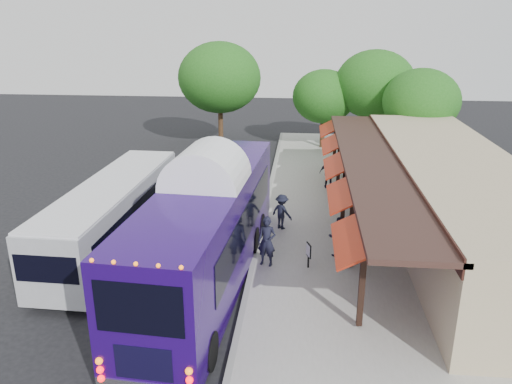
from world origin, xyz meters
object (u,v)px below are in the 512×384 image
at_px(city_bus, 113,212).
at_px(ped_a, 267,241).
at_px(ped_b, 338,237).
at_px(sign_board, 309,251).
at_px(coach_bus, 208,225).
at_px(ped_c, 329,172).
at_px(ped_d, 282,212).

xyz_separation_m(city_bus, ped_a, (6.53, -1.24, -0.46)).
relative_size(ped_b, sign_board, 1.67).
bearing_deg(coach_bus, ped_c, 69.98).
xyz_separation_m(ped_c, sign_board, (-1.18, -9.83, -0.23)).
bearing_deg(city_bus, ped_c, 43.86).
relative_size(ped_d, sign_board, 1.63).
bearing_deg(ped_a, sign_board, 10.89).
distance_m(ped_a, ped_d, 3.66).
relative_size(city_bus, sign_board, 10.82).
xyz_separation_m(ped_c, ped_d, (-2.38, -6.11, -0.10)).
xyz_separation_m(ped_b, ped_c, (-0.01, 8.68, 0.07)).
height_order(ped_b, sign_board, ped_b).
height_order(ped_c, ped_d, ped_c).
height_order(city_bus, ped_c, city_bus).
bearing_deg(city_bus, sign_board, -7.81).
height_order(ped_c, sign_board, ped_c).
relative_size(ped_b, ped_c, 0.92).
xyz_separation_m(city_bus, ped_c, (9.32, 8.50, -0.54)).
height_order(ped_b, ped_d, ped_b).
distance_m(ped_b, ped_d, 3.51).
bearing_deg(sign_board, city_bus, 150.94).
distance_m(city_bus, ped_b, 9.35).
bearing_deg(ped_b, city_bus, -16.30).
height_order(coach_bus, ped_c, coach_bus).
height_order(city_bus, ped_a, city_bus).
bearing_deg(coach_bus, sign_board, 20.20).
relative_size(ped_b, ped_d, 1.03).
height_order(coach_bus, sign_board, coach_bus).
height_order(ped_a, ped_b, ped_a).
bearing_deg(ped_a, ped_b, 34.86).
xyz_separation_m(ped_a, ped_b, (2.80, 1.06, -0.15)).
xyz_separation_m(ped_a, sign_board, (1.61, -0.09, -0.31)).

